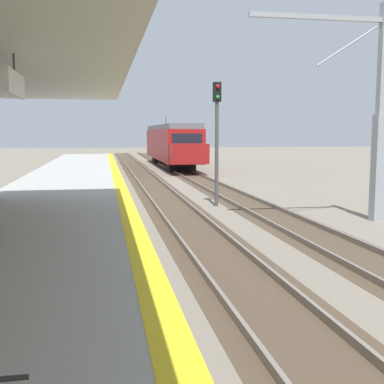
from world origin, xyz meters
The scene contains 6 objects.
station_platform centered at (-2.50, 16.00, 0.45)m, with size 5.00×80.00×0.91m.
track_pair_nearest_platform centered at (1.90, 20.00, 0.05)m, with size 2.34×120.00×0.16m.
track_pair_middle centered at (5.30, 20.00, 0.05)m, with size 2.34×120.00×0.16m.
approaching_train centered at (5.30, 47.47, 2.18)m, with size 2.93×19.60×4.76m.
rail_signal_post centered at (3.79, 22.64, 3.19)m, with size 0.32×0.34×5.20m.
catenary_pylon_far_side centered at (8.29, 18.23, 3.60)m, with size 5.00×0.40×7.50m.
Camera 1 is at (-0.91, 2.63, 3.08)m, focal length 45.50 mm.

